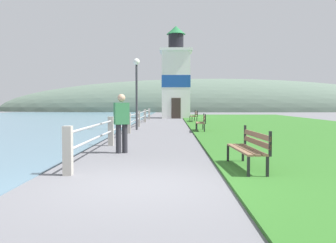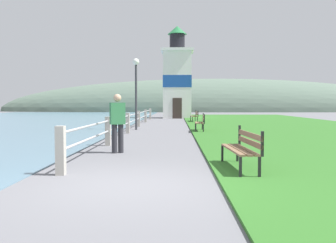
% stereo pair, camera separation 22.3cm
% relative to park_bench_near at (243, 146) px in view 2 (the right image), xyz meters
% --- Properties ---
extents(ground_plane, '(160.00, 160.00, 0.00)m').
position_rel_park_bench_near_xyz_m(ground_plane, '(-2.30, -1.56, -0.54)').
color(ground_plane, slate).
extents(grass_verge, '(12.00, 48.96, 0.06)m').
position_rel_park_bench_near_xyz_m(grass_verge, '(5.33, 14.76, -0.51)').
color(grass_verge, '#2D6623').
rests_on(grass_verge, ground_plane).
extents(seawall_railing, '(0.18, 26.92, 1.01)m').
position_rel_park_bench_near_xyz_m(seawall_railing, '(-3.83, 12.81, 0.05)').
color(seawall_railing, '#A8A399').
rests_on(seawall_railing, ground_plane).
extents(park_bench_near, '(0.58, 2.01, 0.94)m').
position_rel_park_bench_near_xyz_m(park_bench_near, '(0.00, 0.00, 0.00)').
color(park_bench_near, brown).
rests_on(park_bench_near, ground_plane).
extents(park_bench_midway, '(0.54, 1.73, 0.94)m').
position_rel_park_bench_near_xyz_m(park_bench_midway, '(-0.16, 11.23, -0.00)').
color(park_bench_midway, brown).
rests_on(park_bench_midway, ground_plane).
extents(park_bench_far, '(0.55, 1.84, 0.94)m').
position_rel_park_bench_near_xyz_m(park_bench_far, '(0.05, 21.26, -0.00)').
color(park_bench_far, brown).
rests_on(park_bench_far, ground_plane).
extents(lighthouse, '(3.18, 3.18, 9.19)m').
position_rel_park_bench_near_xyz_m(lighthouse, '(-1.34, 29.55, 3.38)').
color(lighthouse, white).
rests_on(lighthouse, ground_plane).
extents(person_strolling, '(0.48, 0.38, 1.75)m').
position_rel_park_bench_near_xyz_m(person_strolling, '(-3.19, 2.88, 0.41)').
color(person_strolling, '#28282D').
rests_on(person_strolling, ground_plane).
extents(lamp_post, '(0.36, 0.36, 3.96)m').
position_rel_park_bench_near_xyz_m(lamp_post, '(-3.68, 12.63, 2.20)').
color(lamp_post, '#333338').
rests_on(lamp_post, ground_plane).
extents(distant_hillside, '(80.00, 16.00, 12.00)m').
position_rel_park_bench_near_xyz_m(distant_hillside, '(5.70, 61.08, -0.54)').
color(distant_hillside, '#566B5B').
rests_on(distant_hillside, ground_plane).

